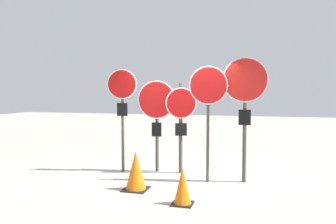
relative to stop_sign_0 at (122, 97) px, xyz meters
name	(u,v)px	position (x,y,z in m)	size (l,w,h in m)	color
ground_plane	(181,176)	(1.43, 0.01, -1.79)	(40.00, 40.00, 0.00)	gray
stop_sign_0	(122,97)	(0.00, 0.00, 0.00)	(0.70, 0.22, 2.46)	#474238
stop_sign_1	(157,108)	(0.79, 0.22, -0.26)	(0.91, 0.18, 2.19)	#474238
stop_sign_2	(181,114)	(1.38, 0.20, -0.40)	(0.69, 0.29, 2.11)	#474238
stop_sign_3	(208,95)	(2.11, -0.38, 0.06)	(0.80, 0.22, 2.46)	#474238
stop_sign_4	(245,94)	(2.85, -0.21, 0.08)	(0.94, 0.14, 2.63)	#474238
traffic_cone_0	(136,171)	(0.83, -1.29, -1.41)	(0.48, 0.48, 0.76)	black
traffic_cone_1	(183,186)	(1.90, -1.87, -1.48)	(0.36, 0.36, 0.64)	black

